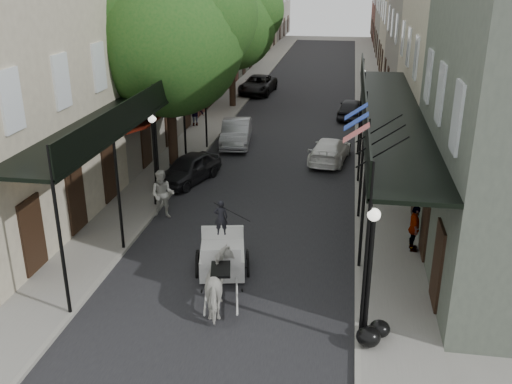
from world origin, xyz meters
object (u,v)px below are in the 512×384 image
at_px(tree_far, 237,21).
at_px(horse, 221,284).
at_px(pedestrian_walking, 163,194).
at_px(pedestrian_sidewalk_left, 195,111).
at_px(car_left_mid, 236,133).
at_px(car_right_far, 351,108).
at_px(lamppost_left, 155,159).
at_px(tree_near, 177,32).
at_px(car_right_near, 330,150).
at_px(carriage, 222,237).
at_px(lamppost_right_near, 369,275).
at_px(car_left_near, 189,168).
at_px(car_left_far, 258,85).
at_px(pedestrian_sidewalk_right, 414,229).
at_px(lamppost_right_far, 361,101).

height_order(tree_far, horse, tree_far).
distance_m(pedestrian_walking, pedestrian_sidewalk_left, 13.55).
xyz_separation_m(tree_far, car_left_mid, (1.65, -9.11, -5.14)).
relative_size(tree_far, car_right_far, 2.26).
bearing_deg(horse, lamppost_left, -70.41).
height_order(tree_near, horse, tree_near).
bearing_deg(horse, car_right_near, -111.53).
relative_size(tree_far, lamppost_left, 2.32).
relative_size(horse, carriage, 0.71).
xyz_separation_m(carriage, car_left_mid, (-2.21, 13.57, -0.36)).
height_order(lamppost_right_near, car_left_mid, lamppost_right_near).
relative_size(horse, car_left_near, 0.52).
distance_m(car_left_far, car_right_far, 9.89).
relative_size(tree_near, carriage, 3.53).
xyz_separation_m(tree_far, carriage, (3.85, -22.69, -4.78)).
bearing_deg(pedestrian_sidewalk_right, car_right_far, 5.48).
height_order(horse, car_left_near, horse).
relative_size(horse, pedestrian_sidewalk_right, 1.19).
distance_m(pedestrian_sidewalk_right, car_left_near, 10.94).
height_order(tree_near, pedestrian_sidewalk_right, tree_near).
bearing_deg(carriage, tree_far, 88.19).
bearing_deg(tree_near, pedestrian_sidewalk_right, -34.11).
bearing_deg(tree_near, car_left_mid, 71.90).
xyz_separation_m(tree_far, car_right_far, (7.85, -2.06, -5.19)).
bearing_deg(carriage, pedestrian_sidewalk_right, 5.74).
bearing_deg(pedestrian_walking, tree_far, 84.71).
height_order(lamppost_right_far, car_left_near, lamppost_right_far).
xyz_separation_m(lamppost_right_far, car_left_mid, (-6.70, -2.94, -1.35)).
height_order(lamppost_left, car_left_near, lamppost_left).
bearing_deg(lamppost_right_far, car_right_far, 96.92).
bearing_deg(car_right_far, car_left_far, -36.76).
xyz_separation_m(car_left_mid, car_right_near, (5.20, -2.08, -0.10)).
height_order(carriage, pedestrian_sidewalk_left, carriage).
xyz_separation_m(pedestrian_walking, car_right_near, (6.10, 8.03, -0.37)).
distance_m(pedestrian_sidewalk_right, car_left_far, 27.17).
bearing_deg(car_left_near, carriage, -47.76).
xyz_separation_m(tree_far, lamppost_right_far, (8.35, -6.18, -3.79)).
xyz_separation_m(lamppost_left, pedestrian_sidewalk_left, (-1.70, 12.30, -1.05)).
xyz_separation_m(lamppost_right_far, car_right_near, (-1.50, -5.02, -1.45)).
xyz_separation_m(tree_near, car_left_near, (0.60, -1.18, -5.85)).
bearing_deg(horse, car_left_far, -94.37).
xyz_separation_m(tree_near, horse, (4.31, -11.18, -5.67)).
xyz_separation_m(tree_far, car_left_far, (0.65, 4.73, -5.15)).
distance_m(car_left_far, car_right_near, 17.08).
bearing_deg(car_left_mid, pedestrian_walking, -101.42).
bearing_deg(car_right_far, car_left_mid, 55.23).
height_order(tree_far, lamppost_right_far, tree_far).
bearing_deg(pedestrian_walking, car_left_mid, 77.41).
xyz_separation_m(pedestrian_walking, car_left_far, (-0.10, 23.95, -0.28)).
bearing_deg(horse, pedestrian_walking, -70.19).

